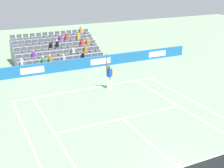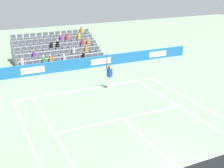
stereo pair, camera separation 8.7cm
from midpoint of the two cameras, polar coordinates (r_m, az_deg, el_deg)
The scene contains 12 objects.
line_baseline at distance 22.64m, azimuth -4.36°, elevation -0.84°, with size 10.97×0.10×0.01m, color white.
line_service at distance 18.05m, azimuth 2.06°, elevation -6.53°, with size 8.23×0.10×0.01m, color white.
line_centre_service at distance 15.65m, azimuth 7.57°, elevation -11.26°, with size 0.10×6.40×0.01m, color white.
line_singles_sideline_left at distance 16.38m, azimuth -10.26°, elevation -9.89°, with size 0.10×11.89×0.01m, color white.
line_singles_sideline_right at distance 19.80m, azimuth 13.34°, elevation -4.58°, with size 0.10×11.89×0.01m, color white.
line_doubles_sideline_left at distance 16.15m, azimuth -15.01°, elevation -10.77°, with size 0.10×11.89×0.01m, color white.
line_doubles_sideline_right at distance 20.63m, azimuth 16.34°, elevation -3.82°, with size 0.10×11.89×0.01m, color white.
line_centre_mark at distance 22.55m, azimuth -4.26°, elevation -0.92°, with size 0.10×0.20×0.01m, color white.
sponsor_barrier at distance 26.84m, azimuth -8.18°, elevation 3.52°, with size 24.82×0.22×0.98m.
tennis_player at distance 22.34m, azimuth -0.42°, elevation 1.62°, with size 0.53×0.39×2.85m.
stadium_stand at distance 30.05m, azimuth -10.28°, elevation 5.87°, with size 8.06×4.75×2.93m.
loose_tennis_ball at distance 14.50m, azimuth 13.35°, elevation -14.38°, with size 0.07×0.07×0.07m, color #D1E533.
Camera 2 is at (7.47, 7.87, 8.16)m, focal length 48.47 mm.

